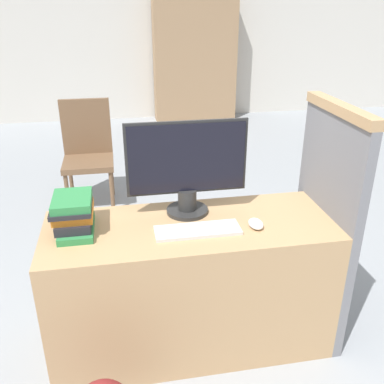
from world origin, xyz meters
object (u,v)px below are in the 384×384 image
at_px(monitor, 187,167).
at_px(book_stack, 74,214).
at_px(keyboard, 198,230).
at_px(mouse, 256,224).
at_px(far_chair, 88,149).

xyz_separation_m(monitor, book_stack, (-0.56, -0.09, -0.17)).
bearing_deg(keyboard, book_stack, 167.98).
height_order(monitor, mouse, monitor).
relative_size(book_stack, far_chair, 0.30).
relative_size(mouse, book_stack, 0.39).
distance_m(keyboard, book_stack, 0.60).
bearing_deg(monitor, book_stack, -170.77).
xyz_separation_m(book_stack, far_chair, (-0.04, 1.90, -0.30)).
distance_m(keyboard, mouse, 0.29).
distance_m(monitor, far_chair, 1.96).
relative_size(mouse, far_chair, 0.11).
xyz_separation_m(keyboard, mouse, (0.29, -0.01, 0.01)).
bearing_deg(keyboard, monitor, 93.62).
bearing_deg(mouse, keyboard, 178.90).
height_order(keyboard, book_stack, book_stack).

